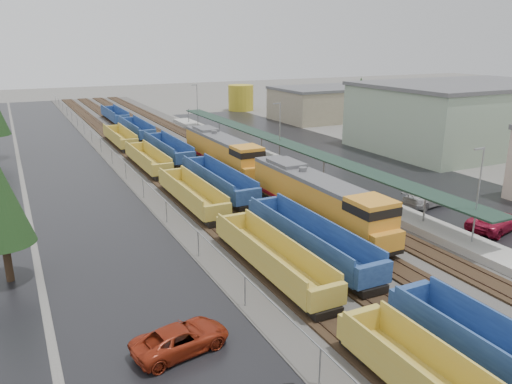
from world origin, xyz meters
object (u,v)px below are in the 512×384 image
locomotive_lead (318,199)px  well_string_blue (218,182)px  storage_tank (241,98)px  parked_car_east_c (428,198)px  locomotive_trail (223,152)px  parked_car_east_b (495,221)px  well_string_yellow (225,221)px  parked_car_west_c (181,339)px

locomotive_lead → well_string_blue: locomotive_lead is taller
storage_tank → parked_car_east_c: (-12.88, -70.64, -2.05)m
locomotive_trail → parked_car_east_c: bearing=-59.8°
storage_tank → parked_car_east_b: bearing=-99.2°
locomotive_trail → well_string_blue: locomotive_trail is taller
locomotive_lead → well_string_blue: (-4.00, 12.85, -1.17)m
well_string_yellow → storage_tank: storage_tank is taller
locomotive_lead → well_string_yellow: bearing=168.4°
locomotive_lead → storage_tank: size_ratio=3.40×
well_string_blue → parked_car_east_b: size_ratio=20.65×
parked_car_east_c → well_string_yellow: bearing=76.8°
well_string_yellow → parked_car_west_c: 16.21m
locomotive_trail → well_string_blue: size_ratio=0.16×
parked_car_west_c → parked_car_east_b: size_ratio=0.86×
locomotive_trail → parked_car_west_c: 37.08m
well_string_yellow → parked_car_east_b: size_ratio=16.11×
locomotive_trail → storage_tank: storage_tank is taller
locomotive_lead → locomotive_trail: bearing=90.0°
storage_tank → parked_car_west_c: (-41.60, -82.65, -2.16)m
storage_tank → locomotive_trail: bearing=-117.1°
well_string_yellow → locomotive_trail: bearing=67.5°
parked_car_east_b → well_string_blue: bearing=25.7°
storage_tank → parked_car_west_c: size_ratio=1.13×
well_string_blue → storage_tank: storage_tank is taller
locomotive_trail → storage_tank: (25.27, 49.40, 0.50)m
parked_car_east_b → storage_tank: bearing=-22.6°
parked_car_west_c → storage_tank: bearing=-36.9°
locomotive_lead → locomotive_trail: 21.00m
locomotive_trail → well_string_yellow: 20.98m
locomotive_lead → parked_car_east_c: locomotive_lead is taller
parked_car_east_b → parked_car_east_c: (-0.31, 7.37, -0.01)m
well_string_yellow → parked_car_east_b: 22.67m
well_string_yellow → parked_car_west_c: bearing=-120.9°
parked_car_east_c → parked_car_west_c: bearing=104.8°
well_string_blue → parked_car_east_b: (16.69, -20.46, -0.37)m
locomotive_lead → well_string_yellow: (-8.00, 1.64, -1.23)m
well_string_blue → parked_car_east_b: 26.41m
locomotive_lead → parked_car_east_c: 12.48m
locomotive_trail → parked_car_east_c: 24.64m
well_string_yellow → well_string_blue: size_ratio=0.78×
well_string_blue → parked_car_east_b: well_string_blue is taller
parked_car_west_c → well_string_blue: bearing=-36.3°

